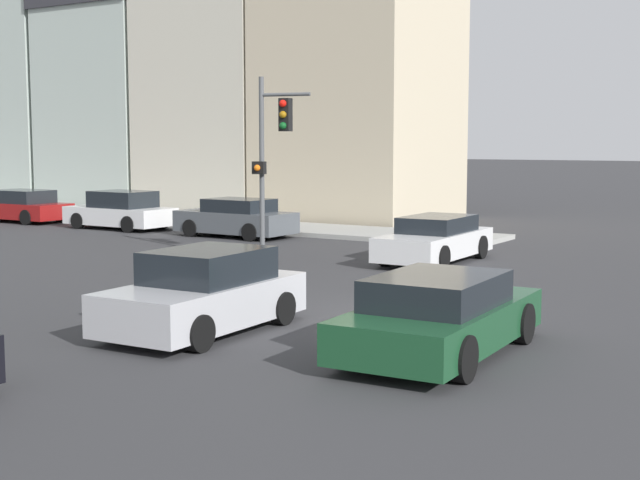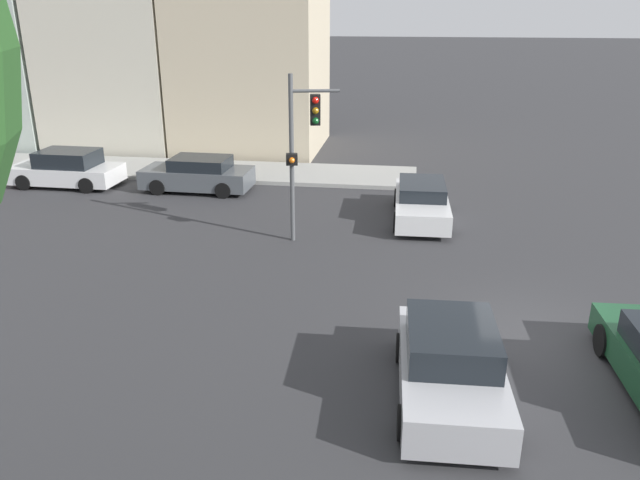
% 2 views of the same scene
% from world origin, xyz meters
% --- Properties ---
extents(ground_plane, '(300.00, 300.00, 0.00)m').
position_xyz_m(ground_plane, '(0.00, 0.00, 0.00)').
color(ground_plane, '#333335').
extents(rowhouse_backdrop, '(7.44, 27.48, 12.86)m').
position_xyz_m(rowhouse_backdrop, '(18.50, 20.72, 6.16)').
color(rowhouse_backdrop, beige).
rests_on(rowhouse_backdrop, ground_plane).
extents(traffic_signal, '(0.74, 1.58, 5.18)m').
position_xyz_m(traffic_signal, '(5.23, 6.16, 3.35)').
color(traffic_signal, '#515456').
rests_on(traffic_signal, ground_plane).
extents(crossing_car_1, '(4.13, 2.09, 1.48)m').
position_xyz_m(crossing_car_1, '(-2.80, 1.97, 0.69)').
color(crossing_car_1, '#B7B7BC').
rests_on(crossing_car_1, ground_plane).
extents(crossing_car_2, '(4.65, 1.98, 1.30)m').
position_xyz_m(crossing_car_2, '(7.94, 2.45, 0.63)').
color(crossing_car_2, silver).
rests_on(crossing_car_2, ground_plane).
extents(parked_car_0, '(2.03, 4.39, 1.37)m').
position_xyz_m(parked_car_0, '(10.29, 11.34, 0.66)').
color(parked_car_0, '#4C5156').
rests_on(parked_car_0, ground_plane).
extents(parked_car_1, '(2.08, 4.47, 1.49)m').
position_xyz_m(parked_car_1, '(10.22, 16.96, 0.69)').
color(parked_car_1, silver).
rests_on(parked_car_1, ground_plane).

